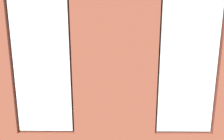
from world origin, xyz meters
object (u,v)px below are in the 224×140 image
couch_by_window (114,132)px  media_console (36,91)px  coffee_table (107,95)px  potted_plant_by_left_couch (165,84)px  potted_plant_mid_room_small (143,84)px  tv_flatscreen (34,70)px  potted_plant_beside_window_right (9,122)px  potted_plant_corner_near_left (173,68)px  remote_black (110,94)px  papasan_chair (88,76)px  couch_left (191,98)px  cup_ceramic (107,91)px  potted_plant_foreground_right (58,67)px  potted_plant_between_couches (194,115)px  candle_jar (92,92)px  potted_plant_near_tv (42,83)px

couch_by_window → media_console: 3.67m
coffee_table → potted_plant_by_left_couch: 2.39m
media_console → potted_plant_mid_room_small: size_ratio=1.53×
tv_flatscreen → couch_by_window: bearing=133.0°
potted_plant_beside_window_right → potted_plant_corner_near_left: potted_plant_beside_window_right is taller
remote_black → potted_plant_mid_room_small: (-1.10, -1.28, -0.05)m
papasan_chair → couch_left: bearing=145.2°
couch_by_window → potted_plant_beside_window_right: 1.92m
coffee_table → cup_ceramic: cup_ceramic is taller
cup_ceramic → media_console: size_ratio=0.09×
cup_ceramic → media_console: bearing=-17.2°
couch_left → potted_plant_corner_near_left: size_ratio=1.67×
coffee_table → remote_black: bearing=129.7°
coffee_table → media_console: size_ratio=1.38×
remote_black → potted_plant_by_left_couch: (-1.88, -1.46, -0.12)m
media_console → potted_plant_mid_room_small: 3.54m
coffee_table → potted_plant_foreground_right: 3.08m
potted_plant_foreground_right → potted_plant_between_couches: potted_plant_foreground_right is taller
media_console → potted_plant_by_left_couch: 4.33m
candle_jar → potted_plant_between_couches: 2.76m
potted_plant_foreground_right → potted_plant_corner_near_left: bearing=-179.4°
remote_black → papasan_chair: papasan_chair is taller
couch_by_window → remote_black: size_ratio=12.34×
coffee_table → potted_plant_mid_room_small: 1.67m
candle_jar → remote_black: 0.50m
remote_black → tv_flatscreen: tv_flatscreen is taller
couch_by_window → media_console: (2.50, -2.68, -0.04)m
tv_flatscreen → media_console: bearing=90.0°
potted_plant_beside_window_right → couch_by_window: bearing=-177.0°
potted_plant_between_couches → potted_plant_beside_window_right: 3.41m
tv_flatscreen → potted_plant_corner_near_left: size_ratio=1.00×
couch_left → potted_plant_corner_near_left: potted_plant_corner_near_left is taller
cup_ceramic → potted_plant_between_couches: potted_plant_between_couches is taller
media_console → potted_plant_between_couches: potted_plant_between_couches is taller
potted_plant_by_left_couch → potted_plant_near_tv: bearing=22.6°
potted_plant_near_tv → potted_plant_beside_window_right: size_ratio=1.18×
media_console → potted_plant_beside_window_right: size_ratio=0.79×
tv_flatscreen → potted_plant_mid_room_small: size_ratio=1.76×
coffee_table → potted_plant_beside_window_right: (1.71, 2.07, 0.19)m
coffee_table → potted_plant_foreground_right: bearing=-49.0°
potted_plant_foreground_right → potted_plant_beside_window_right: (-0.30, 4.38, -0.16)m
potted_plant_between_couches → potted_plant_corner_near_left: (-0.83, -4.26, 0.08)m
couch_by_window → potted_plant_foreground_right: (2.20, -4.28, 0.41)m
couch_left → candle_jar: size_ratio=16.40×
couch_left → coffee_table: (2.38, -0.02, 0.07)m
couch_by_window → potted_plant_beside_window_right: size_ratio=1.72×
couch_by_window → potted_plant_beside_window_right: (1.90, 0.10, 0.26)m
potted_plant_between_couches → papasan_chair: bearing=-58.6°
papasan_chair → media_console: bearing=44.7°
potted_plant_near_tv → remote_black: bearing=-177.0°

